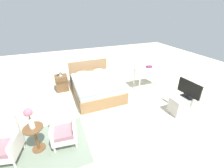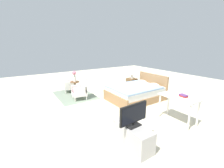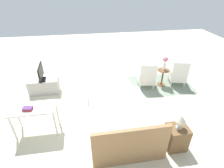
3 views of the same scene
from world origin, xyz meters
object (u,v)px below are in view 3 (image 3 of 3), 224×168
side_table (163,76)px  table_lamp (181,120)px  tv_stand (44,86)px  tv_flatscreen (41,73)px  bed (121,121)px  book_stack (28,109)px  armchair_by_window_left (178,75)px  nightstand (176,137)px  vanity_desk (34,112)px  flower_vase (165,62)px  armchair_by_window_right (147,77)px

side_table → table_lamp: table_lamp is taller
tv_stand → tv_flatscreen: size_ratio=1.32×
bed → table_lamp: bearing=147.6°
book_stack → side_table: bearing=-156.7°
armchair_by_window_left → table_lamp: armchair_by_window_left is taller
bed → book_stack: size_ratio=9.31×
nightstand → vanity_desk: size_ratio=0.57×
flower_vase → tv_flatscreen: (4.05, -0.14, -0.15)m
armchair_by_window_right → tv_stand: armchair_by_window_right is taller
bed → book_stack: (2.12, -0.17, 0.50)m
armchair_by_window_right → flower_vase: size_ratio=1.93×
armchair_by_window_right → tv_flatscreen: tv_flatscreen is taller
flower_vase → bed: bearing=45.3°
bed → tv_flatscreen: size_ratio=2.86×
bed → table_lamp: 1.41m
armchair_by_window_right → flower_vase: flower_vase is taller
armchair_by_window_right → table_lamp: size_ratio=2.79×
bed → armchair_by_window_left: bearing=-142.5°
armchair_by_window_left → tv_stand: size_ratio=0.96×
armchair_by_window_left → tv_stand: bearing=-2.0°
tv_flatscreen → flower_vase: bearing=178.0°
armchair_by_window_left → vanity_desk: (4.47, 1.63, 0.27)m
bed → table_lamp: size_ratio=6.30×
side_table → flower_vase: (0.00, 0.00, 0.52)m
flower_vase → vanity_desk: flower_vase is taller
vanity_desk → side_table: bearing=-157.1°
tv_flatscreen → tv_stand: bearing=-176.3°
side_table → tv_stand: 4.06m
nightstand → table_lamp: bearing=90.0°
nightstand → flower_vase: bearing=-106.4°
nightstand → tv_flatscreen: size_ratio=0.81×
armchair_by_window_right → tv_flatscreen: bearing=-2.7°
nightstand → vanity_desk: 3.30m
bed → tv_stand: 2.98m
tv_flatscreen → book_stack: 1.87m
armchair_by_window_left → tv_flatscreen: tv_flatscreen is taller
bed → book_stack: 2.18m
armchair_by_window_left → nightstand: size_ratio=1.56×
tv_stand → book_stack: bearing=91.9°
armchair_by_window_left → table_lamp: bearing=62.7°
armchair_by_window_right → book_stack: bearing=26.6°
armchair_by_window_left → armchair_by_window_right: size_ratio=1.00×
side_table → table_lamp: size_ratio=1.85×
table_lamp → tv_stand: table_lamp is taller
side_table → tv_flatscreen: (4.05, -0.14, 0.37)m
bed → tv_stand: size_ratio=2.17×
armchair_by_window_right → nightstand: bearing=86.1°
book_stack → nightstand: bearing=164.8°
bed → armchair_by_window_right: bearing=-124.4°
bed → nightstand: (-1.11, 0.70, -0.00)m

